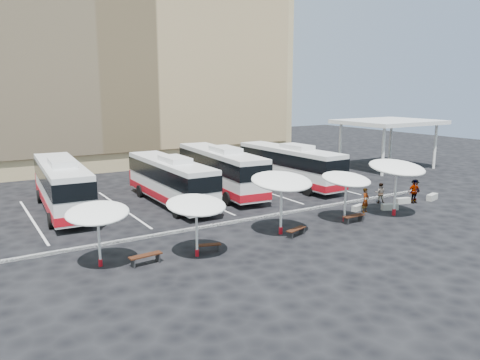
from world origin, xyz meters
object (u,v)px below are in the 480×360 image
wood_bench_0 (146,257)px  passenger_2 (414,192)px  bus_1 (170,179)px  sunshade_3 (346,179)px  conc_bench_3 (432,197)px  sunshade_2 (282,181)px  wood_bench_1 (208,246)px  passenger_3 (415,190)px  bus_3 (289,164)px  passenger_1 (380,193)px  bus_2 (220,169)px  passenger_0 (365,200)px  wood_bench_3 (354,217)px  sunshade_4 (397,168)px  conc_bench_2 (403,201)px  conc_bench_0 (358,208)px  sunshade_1 (196,205)px  bus_0 (62,184)px  sunshade_0 (97,213)px  wood_bench_2 (296,230)px  conc_bench_1 (390,207)px

wood_bench_0 → passenger_2: (21.76, 1.41, 0.49)m
passenger_2 → bus_1: bearing=162.6°
sunshade_3 → conc_bench_3: bearing=4.5°
sunshade_2 → wood_bench_1: 5.91m
sunshade_2 → passenger_2: 13.36m
passenger_3 → conc_bench_3: bearing=153.7°
bus_1 → bus_3: (11.60, 0.66, 0.05)m
sunshade_2 → wood_bench_0: size_ratio=2.35×
passenger_1 → passenger_2: size_ratio=0.88×
bus_2 → passenger_0: 12.19m
bus_2 → wood_bench_3: (3.02, -12.23, -1.63)m
sunshade_3 → wood_bench_0: sunshade_3 is taller
wood_bench_1 → passenger_1: size_ratio=0.91×
sunshade_2 → passenger_0: (7.95, 0.87, -2.33)m
sunshade_2 → sunshade_4: bearing=-4.3°
bus_1 → conc_bench_2: (14.97, -9.07, -1.67)m
wood_bench_0 → passenger_0: 16.64m
conc_bench_0 → sunshade_1: bearing=-170.6°
bus_1 → conc_bench_3: 20.25m
bus_1 → wood_bench_1: bearing=-102.7°
bus_0 → conc_bench_0: (17.86, -10.74, -1.76)m
sunshade_2 → conc_bench_2: (12.33, 1.22, -2.98)m
bus_1 → bus_3: bearing=3.6°
sunshade_4 → conc_bench_0: (-1.20, 2.19, -3.10)m
conc_bench_2 → conc_bench_3: conc_bench_3 is taller
sunshade_1 → passenger_3: (19.78, 2.19, -1.89)m
sunshade_0 → conc_bench_0: (18.48, 1.06, -2.48)m
wood_bench_1 → passenger_2: passenger_2 is taller
bus_0 → wood_bench_1: size_ratio=8.74×
bus_1 → bus_3: size_ratio=0.97×
sunshade_0 → wood_bench_1: bearing=-9.7°
wood_bench_1 → passenger_1: (16.10, 2.72, 0.45)m
bus_2 → sunshade_2: bearing=-96.9°
bus_1 → passenger_1: (13.59, -8.06, -1.12)m
sunshade_1 → sunshade_2: (5.94, 0.78, 0.48)m
conc_bench_3 → bus_2: bearing=139.6°
bus_2 → conc_bench_3: size_ratio=10.05×
sunshade_0 → passenger_1: 21.70m
sunshade_2 → sunshade_4: 9.12m
conc_bench_3 → bus_1: bearing=151.9°
sunshade_3 → wood_bench_2: 5.32m
sunshade_3 → sunshade_4: (3.95, -0.67, 0.50)m
sunshade_2 → wood_bench_0: bearing=-176.6°
bus_0 → sunshade_4: bearing=-30.4°
bus_3 → conc_bench_3: bus_3 is taller
bus_0 → sunshade_0: bus_0 is taller
bus_1 → sunshade_1: size_ratio=3.65×
conc_bench_0 → sunshade_2: bearing=-169.2°
sunshade_1 → sunshade_3: sunshade_3 is taller
conc_bench_1 → conc_bench_2: conc_bench_1 is taller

